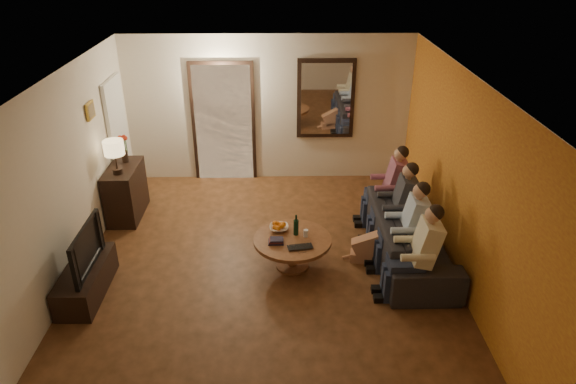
{
  "coord_description": "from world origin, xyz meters",
  "views": [
    {
      "loc": [
        0.2,
        -5.69,
        4.12
      ],
      "look_at": [
        0.3,
        0.3,
        1.05
      ],
      "focal_mm": 32.0,
      "sensor_mm": 36.0,
      "label": 1
    }
  ],
  "objects_px": {
    "coffee_table": "(292,253)",
    "bowl": "(279,228)",
    "dog": "(369,244)",
    "sofa": "(409,235)",
    "person_d": "(391,189)",
    "person_a": "(420,256)",
    "tv": "(79,248)",
    "tv_stand": "(86,280)",
    "laptop": "(301,249)",
    "person_c": "(399,208)",
    "wine_bottle": "(296,225)",
    "table_lamp": "(115,157)",
    "person_b": "(408,230)",
    "dresser": "(126,192)"
  },
  "relations": [
    {
      "from": "bowl",
      "to": "wine_bottle",
      "type": "distance_m",
      "value": 0.29
    },
    {
      "from": "person_c",
      "to": "bowl",
      "type": "xyz_separation_m",
      "value": [
        -1.7,
        -0.31,
        -0.12
      ]
    },
    {
      "from": "person_a",
      "to": "person_d",
      "type": "distance_m",
      "value": 1.8
    },
    {
      "from": "tv_stand",
      "to": "sofa",
      "type": "relative_size",
      "value": 0.5
    },
    {
      "from": "sofa",
      "to": "person_d",
      "type": "bearing_deg",
      "value": 6.07
    },
    {
      "from": "tv",
      "to": "person_b",
      "type": "height_order",
      "value": "person_b"
    },
    {
      "from": "table_lamp",
      "to": "person_c",
      "type": "height_order",
      "value": "table_lamp"
    },
    {
      "from": "table_lamp",
      "to": "tv",
      "type": "xyz_separation_m",
      "value": [
        0.0,
        -1.78,
        -0.44
      ]
    },
    {
      "from": "tv",
      "to": "person_c",
      "type": "height_order",
      "value": "person_c"
    },
    {
      "from": "dog",
      "to": "laptop",
      "type": "height_order",
      "value": "dog"
    },
    {
      "from": "person_b",
      "to": "person_c",
      "type": "bearing_deg",
      "value": 90.0
    },
    {
      "from": "person_b",
      "to": "bowl",
      "type": "height_order",
      "value": "person_b"
    },
    {
      "from": "tv",
      "to": "sofa",
      "type": "distance_m",
      "value": 4.31
    },
    {
      "from": "person_a",
      "to": "person_c",
      "type": "bearing_deg",
      "value": 90.0
    },
    {
      "from": "tv_stand",
      "to": "laptop",
      "type": "distance_m",
      "value": 2.73
    },
    {
      "from": "table_lamp",
      "to": "coffee_table",
      "type": "distance_m",
      "value": 3.02
    },
    {
      "from": "person_b",
      "to": "dog",
      "type": "bearing_deg",
      "value": 159.38
    },
    {
      "from": "person_a",
      "to": "person_b",
      "type": "relative_size",
      "value": 1.0
    },
    {
      "from": "bowl",
      "to": "table_lamp",
      "type": "bearing_deg",
      "value": 157.01
    },
    {
      "from": "person_b",
      "to": "laptop",
      "type": "bearing_deg",
      "value": -171.47
    },
    {
      "from": "tv",
      "to": "coffee_table",
      "type": "relative_size",
      "value": 0.94
    },
    {
      "from": "tv_stand",
      "to": "laptop",
      "type": "bearing_deg",
      "value": 5.32
    },
    {
      "from": "dog",
      "to": "laptop",
      "type": "xyz_separation_m",
      "value": [
        -0.96,
        -0.39,
        0.18
      ]
    },
    {
      "from": "dog",
      "to": "bowl",
      "type": "xyz_separation_m",
      "value": [
        -1.24,
        0.11,
        0.2
      ]
    },
    {
      "from": "sofa",
      "to": "wine_bottle",
      "type": "height_order",
      "value": "wine_bottle"
    },
    {
      "from": "bowl",
      "to": "person_a",
      "type": "bearing_deg",
      "value": -27.55
    },
    {
      "from": "sofa",
      "to": "person_a",
      "type": "relative_size",
      "value": 1.95
    },
    {
      "from": "tv",
      "to": "dog",
      "type": "relative_size",
      "value": 1.75
    },
    {
      "from": "tv_stand",
      "to": "person_c",
      "type": "xyz_separation_m",
      "value": [
        4.13,
        1.07,
        0.4
      ]
    },
    {
      "from": "person_b",
      "to": "dog",
      "type": "distance_m",
      "value": 0.59
    },
    {
      "from": "tv_stand",
      "to": "tv",
      "type": "distance_m",
      "value": 0.48
    },
    {
      "from": "coffee_table",
      "to": "bowl",
      "type": "xyz_separation_m",
      "value": [
        -0.18,
        0.22,
        0.26
      ]
    },
    {
      "from": "sofa",
      "to": "person_c",
      "type": "height_order",
      "value": "person_c"
    },
    {
      "from": "dresser",
      "to": "person_a",
      "type": "distance_m",
      "value": 4.65
    },
    {
      "from": "person_a",
      "to": "bowl",
      "type": "height_order",
      "value": "person_a"
    },
    {
      "from": "person_d",
      "to": "laptop",
      "type": "bearing_deg",
      "value": -135.15
    },
    {
      "from": "sofa",
      "to": "dresser",
      "type": "bearing_deg",
      "value": 73.43
    },
    {
      "from": "person_b",
      "to": "person_c",
      "type": "distance_m",
      "value": 0.6
    },
    {
      "from": "bowl",
      "to": "person_d",
      "type": "bearing_deg",
      "value": 28.23
    },
    {
      "from": "person_d",
      "to": "dresser",
      "type": "bearing_deg",
      "value": 175.34
    },
    {
      "from": "tv",
      "to": "coffee_table",
      "type": "bearing_deg",
      "value": -78.46
    },
    {
      "from": "table_lamp",
      "to": "dog",
      "type": "relative_size",
      "value": 0.96
    },
    {
      "from": "table_lamp",
      "to": "person_c",
      "type": "relative_size",
      "value": 0.45
    },
    {
      "from": "table_lamp",
      "to": "tv_stand",
      "type": "distance_m",
      "value": 2.0
    },
    {
      "from": "wine_bottle",
      "to": "tv_stand",
      "type": "bearing_deg",
      "value": -166.62
    },
    {
      "from": "person_d",
      "to": "dog",
      "type": "bearing_deg",
      "value": -114.26
    },
    {
      "from": "tv_stand",
      "to": "person_c",
      "type": "bearing_deg",
      "value": 14.47
    },
    {
      "from": "bowl",
      "to": "laptop",
      "type": "distance_m",
      "value": 0.57
    },
    {
      "from": "person_c",
      "to": "wine_bottle",
      "type": "relative_size",
      "value": 3.87
    },
    {
      "from": "dresser",
      "to": "person_b",
      "type": "xyz_separation_m",
      "value": [
        4.13,
        -1.54,
        0.18
      ]
    }
  ]
}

